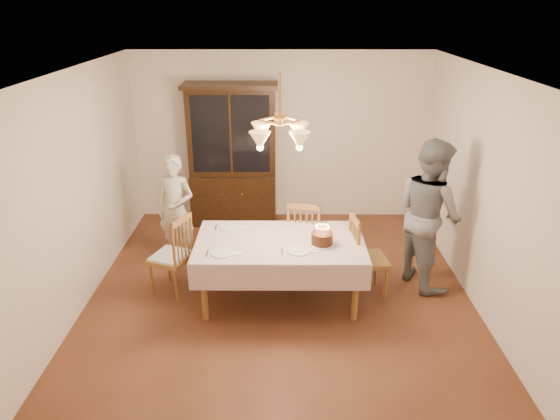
{
  "coord_description": "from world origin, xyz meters",
  "views": [
    {
      "loc": [
        0.03,
        -5.04,
        3.27
      ],
      "look_at": [
        0.0,
        0.2,
        1.05
      ],
      "focal_mm": 32.0,
      "sensor_mm": 36.0,
      "label": 1
    }
  ],
  "objects_px": {
    "china_hutch": "(233,158)",
    "dining_table": "(280,247)",
    "birthday_cake": "(322,239)",
    "chair_far_side": "(306,240)",
    "elderly_woman": "(176,209)"
  },
  "relations": [
    {
      "from": "dining_table",
      "to": "birthday_cake",
      "type": "relative_size",
      "value": 6.33
    },
    {
      "from": "dining_table",
      "to": "chair_far_side",
      "type": "xyz_separation_m",
      "value": [
        0.33,
        0.66,
        -0.24
      ]
    },
    {
      "from": "china_hutch",
      "to": "dining_table",
      "type": "bearing_deg",
      "value": -72.04
    },
    {
      "from": "dining_table",
      "to": "birthday_cake",
      "type": "distance_m",
      "value": 0.5
    },
    {
      "from": "birthday_cake",
      "to": "chair_far_side",
      "type": "bearing_deg",
      "value": 100.61
    },
    {
      "from": "chair_far_side",
      "to": "dining_table",
      "type": "bearing_deg",
      "value": -116.5
    },
    {
      "from": "elderly_woman",
      "to": "china_hutch",
      "type": "bearing_deg",
      "value": 80.91
    },
    {
      "from": "birthday_cake",
      "to": "elderly_woman",
      "type": "bearing_deg",
      "value": 149.66
    },
    {
      "from": "dining_table",
      "to": "elderly_woman",
      "type": "xyz_separation_m",
      "value": [
        -1.38,
        0.99,
        0.04
      ]
    },
    {
      "from": "dining_table",
      "to": "china_hutch",
      "type": "relative_size",
      "value": 0.88
    },
    {
      "from": "dining_table",
      "to": "chair_far_side",
      "type": "bearing_deg",
      "value": 63.5
    },
    {
      "from": "china_hutch",
      "to": "elderly_woman",
      "type": "bearing_deg",
      "value": -116.96
    },
    {
      "from": "chair_far_side",
      "to": "birthday_cake",
      "type": "xyz_separation_m",
      "value": [
        0.14,
        -0.75,
        0.38
      ]
    },
    {
      "from": "birthday_cake",
      "to": "china_hutch",
      "type": "bearing_deg",
      "value": 117.06
    },
    {
      "from": "china_hutch",
      "to": "elderly_woman",
      "type": "height_order",
      "value": "china_hutch"
    }
  ]
}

